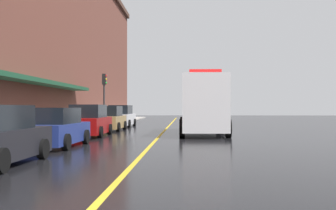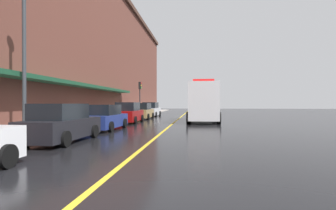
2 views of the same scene
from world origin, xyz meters
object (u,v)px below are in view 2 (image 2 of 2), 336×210
at_px(parked_car_1, 62,124).
at_px(parked_car_4, 142,112).
at_px(parked_car_2, 104,118).
at_px(parked_car_3, 128,113).
at_px(parking_meter_1, 72,114).
at_px(traffic_light_near, 140,92).
at_px(parking_meter_0, 142,108).
at_px(box_truck, 203,103).
at_px(street_lamp_left, 24,46).
at_px(parked_car_5, 151,110).

bearing_deg(parked_car_1, parked_car_4, 0.59).
relative_size(parked_car_2, parked_car_3, 0.98).
height_order(parking_meter_1, traffic_light_near, traffic_light_near).
height_order(parked_car_3, parking_meter_0, parked_car_3).
height_order(box_truck, street_lamp_left, street_lamp_left).
xyz_separation_m(parked_car_4, street_lamp_left, (-2.04, -16.80, 3.59)).
bearing_deg(parking_meter_1, box_truck, 51.43).
bearing_deg(traffic_light_near, parking_meter_1, -90.19).
distance_m(parked_car_2, parking_meter_0, 18.57).
bearing_deg(parked_car_2, parking_meter_0, 5.44).
relative_size(parked_car_4, box_truck, 0.50).
bearing_deg(parked_car_3, parked_car_4, -1.17).
bearing_deg(parking_meter_1, parking_meter_0, 90.00).
bearing_deg(parked_car_5, parked_car_4, -177.44).
bearing_deg(parking_meter_0, parked_car_4, -77.89).
xyz_separation_m(parked_car_3, parked_car_4, (0.05, 5.65, -0.03)).
xyz_separation_m(parked_car_4, parked_car_5, (-0.11, 5.85, 0.04)).
xyz_separation_m(parked_car_5, street_lamp_left, (-1.93, -22.65, 3.54)).
height_order(parked_car_2, parking_meter_0, parked_car_2).
height_order(parked_car_1, parked_car_3, parked_car_3).
relative_size(parked_car_2, street_lamp_left, 0.65).
relative_size(parked_car_2, parked_car_4, 1.05).
relative_size(parked_car_3, parking_meter_1, 3.44).
distance_m(parked_car_4, parking_meter_0, 6.85).
relative_size(parked_car_5, parking_meter_0, 3.55).
bearing_deg(traffic_light_near, parked_car_5, 35.89).
height_order(parked_car_4, traffic_light_near, traffic_light_near).
bearing_deg(parked_car_4, street_lamp_left, 173.92).
bearing_deg(box_truck, parked_car_5, -144.95).
bearing_deg(parked_car_5, parked_car_3, -178.22).
xyz_separation_m(parking_meter_0, parking_meter_1, (0.00, -19.99, 0.00)).
distance_m(parked_car_5, parking_meter_1, 19.19).
xyz_separation_m(parked_car_2, parked_car_4, (-0.00, 11.82, 0.05)).
bearing_deg(parking_meter_1, parked_car_5, 86.04).
distance_m(parked_car_2, parked_car_4, 11.82).
bearing_deg(parked_car_3, traffic_light_near, 6.47).
xyz_separation_m(parked_car_1, parked_car_5, (-0.12, 23.00, 0.06)).
distance_m(parked_car_3, box_truck, 6.94).
xyz_separation_m(parked_car_3, traffic_light_near, (-1.32, 10.58, 2.32)).
height_order(parking_meter_0, traffic_light_near, traffic_light_near).
bearing_deg(street_lamp_left, parked_car_3, 79.92).
bearing_deg(street_lamp_left, box_truck, 57.64).
distance_m(parked_car_1, traffic_light_near, 22.25).
bearing_deg(box_truck, parking_meter_0, -142.29).
relative_size(parked_car_3, street_lamp_left, 0.66).
distance_m(parked_car_1, parked_car_5, 23.00).
distance_m(parked_car_3, parking_meter_1, 7.78).
bearing_deg(parked_car_5, traffic_light_near, 127.39).
bearing_deg(parking_meter_0, box_truck, -52.01).
distance_m(box_truck, parking_meter_1, 12.67).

